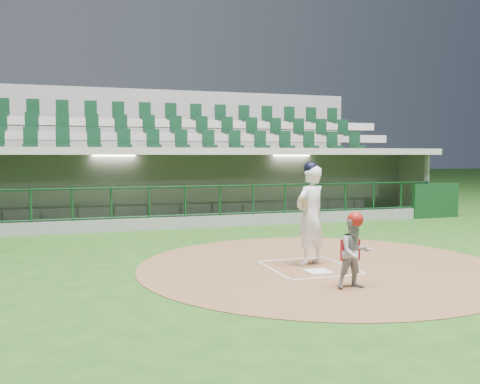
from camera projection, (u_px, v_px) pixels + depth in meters
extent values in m
plane|color=#1F4B15|center=(302.00, 265.00, 10.63)|extent=(120.00, 120.00, 0.00)
cylinder|color=brown|center=(321.00, 266.00, 10.53)|extent=(7.20, 7.20, 0.01)
cube|color=white|center=(318.00, 271.00, 9.96)|extent=(0.43, 0.43, 0.02)
cube|color=silver|center=(273.00, 270.00, 10.11)|extent=(0.05, 1.80, 0.01)
cube|color=silver|center=(343.00, 265.00, 10.58)|extent=(0.05, 1.80, 0.01)
cube|color=white|center=(291.00, 259.00, 11.15)|extent=(1.55, 0.05, 0.01)
cube|color=white|center=(330.00, 277.00, 9.54)|extent=(1.55, 0.05, 0.01)
cube|color=slate|center=(207.00, 237.00, 17.78)|extent=(15.00, 3.00, 0.10)
cube|color=slate|center=(196.00, 192.00, 19.19)|extent=(15.00, 0.20, 2.70)
cube|color=#AFA99B|center=(196.00, 185.00, 19.06)|extent=(13.50, 0.04, 0.90)
cube|color=gray|center=(401.00, 191.00, 20.01)|extent=(0.20, 3.00, 2.70)
cube|color=#A29B92|center=(209.00, 152.00, 17.34)|extent=(15.40, 3.50, 0.20)
cube|color=slate|center=(220.00, 222.00, 16.26)|extent=(15.00, 0.15, 0.40)
cube|color=black|center=(220.00, 170.00, 16.15)|extent=(15.00, 0.01, 0.95)
cube|color=brown|center=(200.00, 225.00, 18.75)|extent=(12.75, 0.40, 0.45)
cube|color=white|center=(114.00, 156.00, 16.65)|extent=(1.30, 0.35, 0.04)
cube|color=white|center=(291.00, 155.00, 18.52)|extent=(1.30, 0.35, 0.04)
cube|color=black|center=(435.00, 201.00, 18.60)|extent=(1.80, 0.18, 1.20)
imported|color=maroon|center=(70.00, 210.00, 16.95)|extent=(1.41, 1.13, 1.90)
imported|color=#AD1C12|center=(157.00, 212.00, 17.82)|extent=(0.99, 0.72, 1.56)
imported|color=#A3111A|center=(221.00, 209.00, 18.80)|extent=(0.92, 0.78, 1.59)
imported|color=#B11317|center=(347.00, 202.00, 19.95)|extent=(1.82, 0.98, 1.88)
cube|color=slate|center=(186.00, 182.00, 20.74)|extent=(17.00, 6.50, 2.50)
cube|color=gray|center=(195.00, 152.00, 19.24)|extent=(16.60, 0.95, 0.30)
cube|color=#9D968D|center=(189.00, 137.00, 20.10)|extent=(16.60, 0.95, 0.30)
cube|color=#ABA59B|center=(183.00, 124.00, 20.96)|extent=(16.60, 0.95, 0.30)
cube|color=gray|center=(169.00, 147.00, 23.82)|extent=(17.00, 0.25, 5.05)
imported|color=white|center=(310.00, 215.00, 10.57)|extent=(0.84, 0.71, 1.97)
sphere|color=black|center=(311.00, 169.00, 10.51)|extent=(0.28, 0.28, 0.28)
cylinder|color=#9D7F48|center=(304.00, 204.00, 10.24)|extent=(0.58, 0.79, 0.39)
imported|color=#99989E|center=(355.00, 252.00, 8.73)|extent=(0.60, 0.47, 1.18)
sphere|color=maroon|center=(355.00, 220.00, 8.69)|extent=(0.26, 0.26, 0.26)
cube|color=#A91218|center=(350.00, 250.00, 8.87)|extent=(0.32, 0.10, 0.35)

